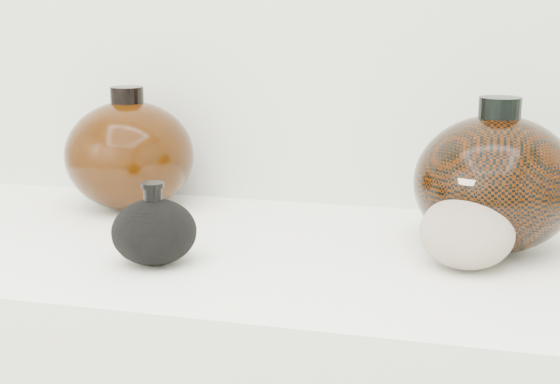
% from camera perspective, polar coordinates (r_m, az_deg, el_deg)
% --- Properties ---
extents(black_gourd_vase, '(0.14, 0.14, 0.10)m').
position_cam_1_polar(black_gourd_vase, '(0.97, -9.19, -2.83)').
color(black_gourd_vase, black).
rests_on(black_gourd_vase, display_counter).
extents(cream_gourd_vase, '(0.15, 0.15, 0.11)m').
position_cam_1_polar(cream_gourd_vase, '(0.97, 13.52, -2.83)').
color(cream_gourd_vase, beige).
rests_on(cream_gourd_vase, display_counter).
extents(left_round_pot, '(0.22, 0.22, 0.19)m').
position_cam_1_polar(left_round_pot, '(1.24, -10.94, 2.69)').
color(left_round_pot, black).
rests_on(left_round_pot, display_counter).
extents(right_round_pot, '(0.21, 0.21, 0.20)m').
position_cam_1_polar(right_round_pot, '(1.04, 15.45, 0.65)').
color(right_round_pot, black).
rests_on(right_round_pot, display_counter).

